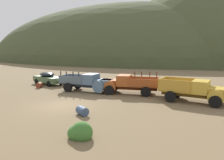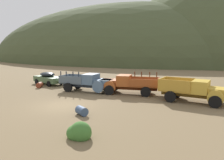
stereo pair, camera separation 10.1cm
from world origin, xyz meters
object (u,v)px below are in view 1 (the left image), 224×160
(truck_oxide_orange, at_px, (125,84))
(oil_drum_tipped, at_px, (39,85))
(car_weathered_green, at_px, (49,78))
(truck_chalk_blue, at_px, (90,82))
(truck_faded_yellow, at_px, (199,91))
(oil_drum_by_truck, at_px, (82,111))

(truck_oxide_orange, relative_size, oil_drum_tipped, 5.59)
(car_weathered_green, bearing_deg, truck_chalk_blue, 2.36)
(truck_chalk_blue, relative_size, oil_drum_tipped, 5.36)
(car_weathered_green, xyz_separation_m, truck_chalk_blue, (7.03, -1.49, 0.19))
(car_weathered_green, distance_m, truck_chalk_blue, 7.19)
(truck_oxide_orange, bearing_deg, truck_chalk_blue, -1.38)
(truck_faded_yellow, relative_size, oil_drum_tipped, 5.31)
(car_weathered_green, bearing_deg, truck_oxide_orange, 10.17)
(truck_chalk_blue, relative_size, truck_faded_yellow, 1.01)
(truck_oxide_orange, bearing_deg, oil_drum_tipped, -4.85)
(oil_drum_by_truck, bearing_deg, truck_oxide_orange, 91.36)
(truck_faded_yellow, height_order, oil_drum_tipped, truck_faded_yellow)
(oil_drum_tipped, bearing_deg, truck_faded_yellow, 1.95)
(truck_chalk_blue, bearing_deg, truck_faded_yellow, -4.96)
(truck_oxide_orange, relative_size, oil_drum_by_truck, 5.73)
(truck_chalk_blue, bearing_deg, oil_drum_by_truck, -66.35)
(truck_chalk_blue, distance_m, oil_drum_by_truck, 8.26)
(truck_chalk_blue, xyz_separation_m, oil_drum_by_truck, (3.93, -7.23, -0.71))
(oil_drum_by_truck, bearing_deg, car_weathered_green, 141.49)
(oil_drum_by_truck, bearing_deg, oil_drum_tipped, 147.80)
(car_weathered_green, distance_m, oil_drum_tipped, 2.20)
(truck_faded_yellow, relative_size, oil_drum_by_truck, 5.45)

